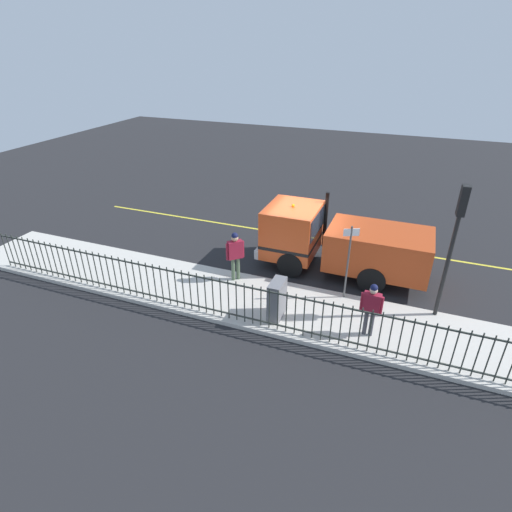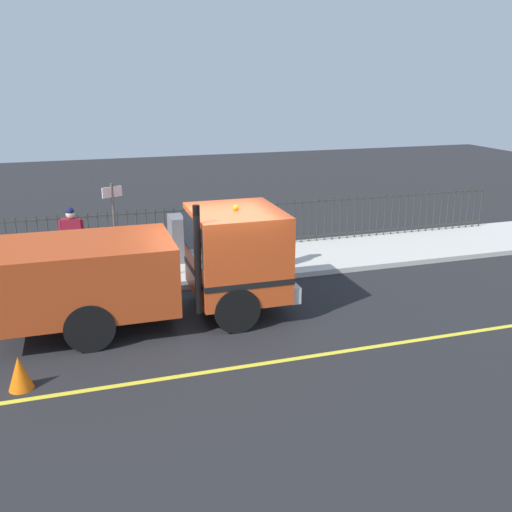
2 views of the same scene
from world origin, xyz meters
TOP-DOWN VIEW (x-y plane):
  - ground_plane at (0.00, 0.00)m, footprint 53.28×53.28m
  - sidewalk_slab at (3.34, 0.00)m, footprint 2.93×24.22m
  - lane_marking at (-2.27, 0.00)m, footprint 0.12×21.79m
  - work_truck at (0.23, 1.04)m, footprint 2.28×6.08m
  - worker_standing at (2.37, -1.91)m, footprint 0.52×0.53m
  - pedestrian_distant at (3.83, 2.90)m, footprint 0.25×0.63m
  - iron_fence at (4.56, -0.00)m, footprint 0.04×20.62m
  - traffic_light_near at (2.05, 4.74)m, footprint 0.31×0.23m
  - utility_cabinet at (3.94, 0.16)m, footprint 0.82×0.38m
  - traffic_cone at (-1.88, 3.86)m, footprint 0.41×0.41m
  - street_sign at (2.11, 1.91)m, footprint 0.24×0.46m

SIDE VIEW (x-z plane):
  - ground_plane at x=0.00m, z-range 0.00..0.00m
  - lane_marking at x=-2.27m, z-range 0.00..0.01m
  - sidewalk_slab at x=3.34m, z-range 0.00..0.14m
  - traffic_cone at x=-1.88m, z-range 0.00..0.59m
  - utility_cabinet at x=3.94m, z-range 0.14..1.38m
  - iron_fence at x=4.56m, z-range 0.15..1.52m
  - pedestrian_distant at x=3.83m, z-range 0.33..2.03m
  - worker_standing at x=2.37m, z-range 0.34..2.17m
  - work_truck at x=0.23m, z-range -0.05..2.65m
  - street_sign at x=2.11m, z-range 0.44..3.01m
  - traffic_light_near at x=2.05m, z-range 1.01..5.18m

